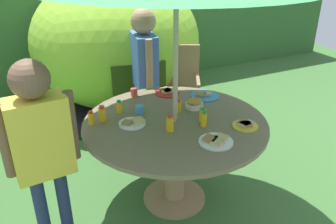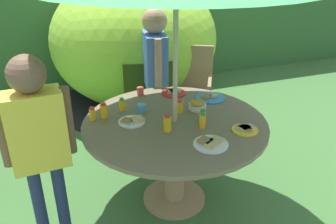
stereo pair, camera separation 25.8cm
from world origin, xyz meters
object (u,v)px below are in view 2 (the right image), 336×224
garden_table (175,139)px  snack_bowl (197,105)px  juice_bottle_near_right (122,105)px  cup_far (140,91)px  child_in_yellow_shirt (37,130)px  plate_center_back (245,129)px  juice_bottle_back_edge (203,116)px  wooden_chair (189,86)px  juice_bottle_mid_left (104,111)px  juice_bottle_spot_b (180,106)px  plate_far_left (210,97)px  cup_near (141,108)px  juice_bottle_front_edge (203,121)px  child_in_blue_shirt (155,61)px  plate_near_left (211,143)px  dome_tent (135,41)px  plate_center_front (132,121)px  juice_bottle_spot_a (92,114)px  juice_bottle_far_right (167,123)px  plate_mid_right (174,92)px

garden_table → snack_bowl: size_ratio=9.69×
juice_bottle_near_right → cup_far: 0.35m
snack_bowl → child_in_yellow_shirt: bearing=-170.0°
child_in_yellow_shirt → juice_bottle_near_right: 0.75m
plate_center_back → juice_bottle_back_edge: (-0.24, 0.22, 0.04)m
wooden_chair → juice_bottle_mid_left: size_ratio=7.84×
juice_bottle_spot_b → cup_far: bearing=113.4°
garden_table → plate_far_left: (0.44, 0.30, 0.17)m
child_in_yellow_shirt → juice_bottle_mid_left: child_in_yellow_shirt is taller
child_in_yellow_shirt → cup_near: bearing=18.2°
wooden_chair → cup_near: wooden_chair is taller
juice_bottle_spot_b → garden_table: bearing=-123.8°
juice_bottle_near_right → garden_table: bearing=-43.7°
wooden_chair → plate_far_left: 0.87m
juice_bottle_mid_left → juice_bottle_front_edge: juice_bottle_mid_left is taller
juice_bottle_front_edge → child_in_blue_shirt: bearing=89.4°
garden_table → cup_near: cup_near is taller
garden_table → wooden_chair: (0.60, 1.13, -0.05)m
child_in_yellow_shirt → plate_near_left: 1.13m
juice_bottle_back_edge → cup_far: bearing=113.2°
dome_tent → juice_bottle_near_right: 1.86m
plate_near_left → plate_center_back: 0.33m
plate_center_front → plate_center_back: same height
plate_center_back → snack_bowl: bearing=111.3°
dome_tent → juice_bottle_front_edge: size_ratio=19.12×
juice_bottle_spot_b → plate_near_left: bearing=-88.4°
child_in_blue_shirt → juice_bottle_mid_left: bearing=-31.9°
child_in_yellow_shirt → juice_bottle_spot_b: 1.08m
child_in_blue_shirt → juice_bottle_spot_a: 1.07m
snack_bowl → juice_bottle_far_right: (-0.35, -0.26, 0.02)m
plate_mid_right → cup_near: cup_near is taller
dome_tent → child_in_blue_shirt: bearing=-89.4°
juice_bottle_mid_left → dome_tent: bearing=68.4°
plate_center_front → juice_bottle_spot_b: size_ratio=1.90×
plate_center_back → wooden_chair: bearing=83.2°
plate_center_front → garden_table: bearing=-16.1°
snack_bowl → cup_far: (-0.35, 0.45, -0.00)m
wooden_chair → juice_bottle_back_edge: size_ratio=8.67×
garden_table → juice_bottle_back_edge: (0.19, -0.09, 0.21)m
juice_bottle_spot_a → plate_center_back: bearing=-28.2°
juice_bottle_back_edge → child_in_blue_shirt: bearing=91.2°
juice_bottle_back_edge → juice_bottle_spot_a: size_ratio=1.04×
juice_bottle_spot_a → cup_near: (0.39, 0.02, -0.02)m
juice_bottle_far_right → juice_bottle_spot_a: juice_bottle_far_right is taller
garden_table → child_in_yellow_shirt: (-0.97, -0.07, 0.30)m
plate_center_front → plate_center_back: bearing=-28.5°
juice_bottle_far_right → cup_near: size_ratio=1.79×
garden_table → juice_bottle_spot_b: bearing=56.2°
plate_center_front → juice_bottle_spot_a: 0.31m
plate_mid_right → juice_bottle_spot_b: size_ratio=2.00×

